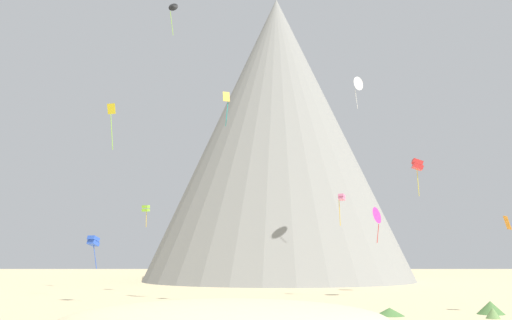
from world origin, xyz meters
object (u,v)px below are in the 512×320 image
bush_far_left (491,308)px  bush_near_left (494,313)px  kite_lime_low (147,209)px  kite_gold_mid (227,101)px  bush_mid_center (391,312)px  kite_orange_low (508,223)px  kite_blue_low (94,241)px  kite_black_high (174,7)px  kite_pink_low (342,198)px  rock_massif (276,151)px  kite_white_high (358,84)px  kite_red_mid (418,165)px  kite_magenta_low (377,216)px  kite_yellow_mid (112,115)px

bush_far_left → bush_near_left: bush_far_left is taller
bush_near_left → kite_lime_low: (-34.00, 35.14, 11.05)m
kite_gold_mid → kite_lime_low: kite_gold_mid is taller
bush_far_left → kite_gold_mid: kite_gold_mid is taller
kite_lime_low → bush_mid_center: bearing=-37.8°
kite_orange_low → kite_blue_low: (-39.55, 12.24, -1.27)m
kite_lime_low → kite_black_high: (3.24, -0.91, 30.15)m
kite_orange_low → kite_blue_low: 41.42m
bush_mid_center → kite_pink_low: bearing=90.4°
kite_blue_low → bush_mid_center: bearing=178.5°
bush_near_left → rock_massif: size_ratio=0.02×
kite_pink_low → kite_black_high: kite_black_high is taller
bush_mid_center → kite_blue_low: bearing=152.9°
bush_near_left → rock_massif: bearing=101.4°
kite_gold_mid → kite_white_high: bearing=-105.3°
kite_red_mid → kite_magenta_low: size_ratio=1.19×
kite_red_mid → rock_massif: bearing=28.4°
bush_far_left → kite_orange_low: bearing=24.3°
bush_near_left → kite_orange_low: bearing=50.8°
bush_mid_center → kite_lime_low: (-26.51, 33.06, 11.15)m
kite_gold_mid → kite_lime_low: 24.34m
kite_magenta_low → kite_lime_low: bearing=-72.5°
rock_massif → kite_black_high: size_ratio=11.56×
kite_red_mid → kite_orange_low: bearing=-176.9°
bush_far_left → kite_lime_low: (-35.19, 31.81, 10.93)m
kite_white_high → kite_pink_low: bearing=30.1°
kite_yellow_mid → kite_magenta_low: kite_yellow_mid is taller
bush_mid_center → kite_yellow_mid: kite_yellow_mid is taller
bush_mid_center → kite_orange_low: size_ratio=1.91×
kite_white_high → kite_yellow_mid: kite_white_high is taller
kite_lime_low → kite_magenta_low: size_ratio=0.72×
kite_pink_low → kite_magenta_low: size_ratio=0.91×
bush_mid_center → kite_gold_mid: bearing=133.4°
kite_white_high → kite_magenta_low: 25.45m
rock_massif → bush_near_left: bearing=-78.6°
kite_orange_low → kite_gold_mid: 31.83m
bush_far_left → bush_mid_center: bush_far_left is taller
bush_mid_center → kite_orange_low: 13.50m
kite_black_high → kite_magenta_low: size_ratio=1.21×
kite_black_high → kite_lime_low: bearing=172.5°
bush_mid_center → kite_white_high: size_ratio=0.47×
kite_gold_mid → kite_blue_low: kite_gold_mid is taller
kite_red_mid → kite_gold_mid: bearing=122.7°
bush_near_left → kite_orange_low: 9.20m
bush_near_left → rock_massif: 76.58m
kite_pink_low → kite_yellow_mid: (-28.32, -3.00, 9.88)m
bush_mid_center → bush_far_left: bearing=8.2°
bush_far_left → kite_yellow_mid: (-37.18, 18.55, 21.26)m
bush_far_left → rock_massif: bearing=103.0°
kite_magenta_low → bush_mid_center: bearing=28.2°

